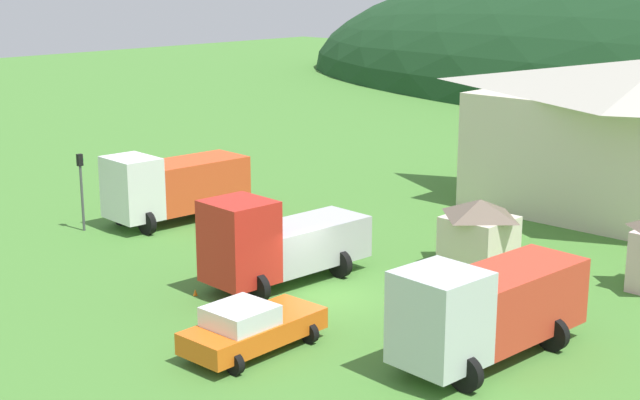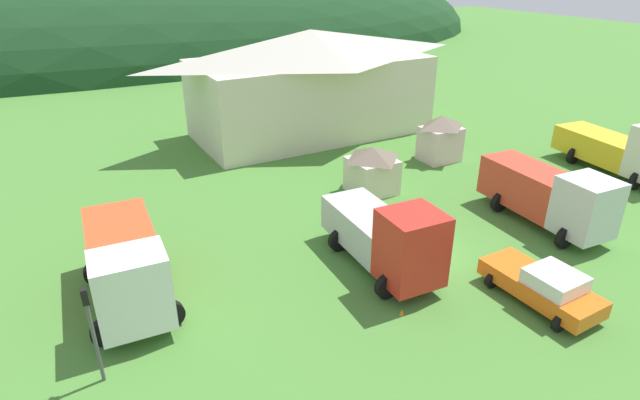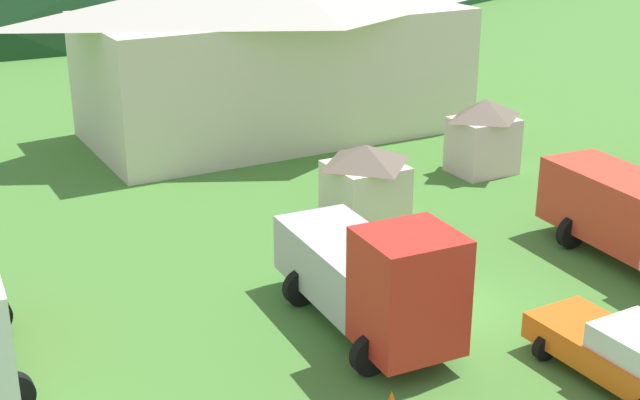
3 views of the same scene
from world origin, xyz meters
The scene contains 12 objects.
ground_plane centered at (0.00, 0.00, 0.00)m, with size 200.00×200.00×0.00m, color #477F33.
forested_hill_backdrop centered at (0.00, 72.60, 0.00)m, with size 128.71×60.00×30.67m, color #193D1E.
depot_building centered at (3.99, 18.96, 4.08)m, with size 18.92×9.20×7.92m.
play_shed_cream centered at (1.73, 7.12, 1.45)m, with size 2.69×2.66×2.81m.
play_shed_pink centered at (8.80, 9.27, 1.63)m, with size 2.69×2.21×3.16m.
heavy_rig_white centered at (-12.93, 2.79, 1.81)m, with size 3.64×7.14×3.45m.
crane_truck_red centered at (-2.56, -0.27, 1.73)m, with size 3.39×7.10×3.64m.
tow_truck_silver centered at (7.28, -0.76, 1.76)m, with size 3.39×7.42×3.38m.
heavy_rig_striped centered at (17.22, 1.60, 1.73)m, with size 3.90×7.98×3.73m.
service_pickup_orange centered at (1.55, -5.31, 0.83)m, with size 2.49×4.87×1.66m.
traffic_light_west centered at (-14.63, -1.16, 2.27)m, with size 0.20×0.32×3.64m.
traffic_cone_near_pickup centered at (-3.86, -3.22, 0.00)m, with size 0.36×0.36×0.50m, color orange.
Camera 2 is at (-14.65, -15.98, 12.75)m, focal length 28.95 mm.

